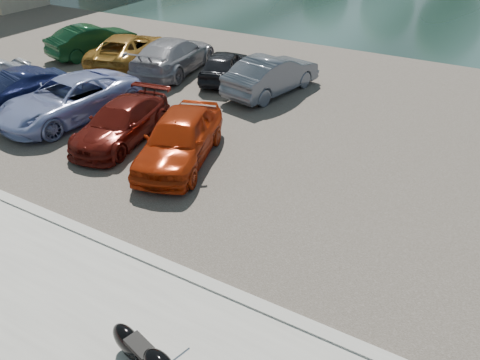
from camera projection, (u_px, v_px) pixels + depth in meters
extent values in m
plane|color=#595447|center=(134.00, 350.00, 8.50)|extent=(200.00, 200.00, 0.00)
cube|color=#A09E97|center=(196.00, 279.00, 9.94)|extent=(60.00, 0.30, 0.14)
cube|color=#3F3932|center=(339.00, 125.00, 16.59)|extent=(60.00, 18.00, 0.04)
torus|color=black|center=(126.00, 342.00, 8.11)|extent=(0.69, 0.29, 0.68)
cylinder|color=#B2B2B7|center=(126.00, 342.00, 8.11)|extent=(0.46, 0.18, 0.46)
cylinder|color=silver|center=(148.00, 358.00, 7.59)|extent=(0.28, 0.24, 0.27)
cube|color=black|center=(140.00, 346.00, 7.65)|extent=(0.60, 0.41, 0.10)
ellipsoid|color=black|center=(127.00, 339.00, 8.01)|extent=(0.79, 0.52, 0.50)
cube|color=black|center=(126.00, 340.00, 8.08)|extent=(0.43, 0.28, 0.30)
cylinder|color=silver|center=(151.00, 358.00, 7.98)|extent=(1.09, 0.38, 0.09)
cylinder|color=silver|center=(150.00, 355.00, 7.94)|extent=(1.09, 0.38, 0.09)
imported|color=#12183A|center=(14.00, 93.00, 17.24)|extent=(2.36, 4.47, 1.40)
imported|color=#8D99CD|center=(69.00, 99.00, 16.65)|extent=(3.10, 5.51, 1.46)
imported|color=#55110C|center=(121.00, 122.00, 15.24)|extent=(2.38, 4.51, 1.24)
imported|color=#A92B0B|center=(180.00, 138.00, 13.97)|extent=(3.06, 4.81, 1.52)
imported|color=#0F3A1E|center=(93.00, 40.00, 23.12)|extent=(2.69, 4.70, 1.47)
imported|color=#A26F25|center=(128.00, 49.00, 21.93)|extent=(3.68, 5.51, 1.40)
imported|color=#97959D|center=(174.00, 55.00, 20.94)|extent=(2.91, 5.53, 1.53)
imported|color=black|center=(225.00, 65.00, 20.16)|extent=(2.43, 3.99, 1.27)
imported|color=#575D69|center=(272.00, 75.00, 18.78)|extent=(2.47, 4.77, 1.50)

